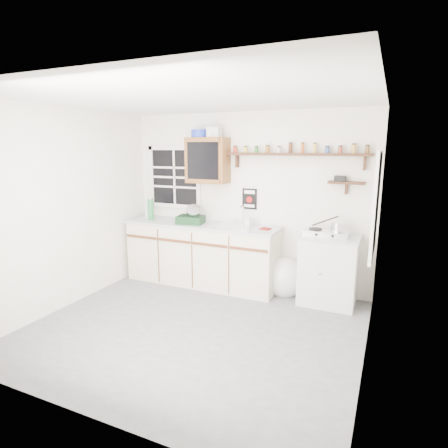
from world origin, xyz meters
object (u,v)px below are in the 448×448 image
Objects in this scene: spice_shelf at (297,154)px; hotplate at (326,233)px; upper_cabinet at (208,160)px; dish_rack at (191,217)px; main_cabinet at (202,254)px; right_cabinet at (328,270)px.

spice_shelf is 3.42× the size of hotplate.
upper_cabinet is 1.16× the size of hotplate.
dish_rack is (-0.16, -0.21, -0.81)m from upper_cabinet.
spice_shelf is at bearing 3.07° from upper_cabinet.
hotplate is (0.46, -0.21, -0.98)m from spice_shelf.
main_cabinet is at bearing -170.86° from spice_shelf.
dish_rack is (-1.45, -0.28, -0.92)m from spice_shelf.
upper_cabinet is 0.34× the size of spice_shelf.
spice_shelf reaches higher than main_cabinet.
right_cabinet is at bearing -20.15° from spice_shelf.
hotplate reaches higher than main_cabinet.
hotplate is (-0.05, -0.02, 0.49)m from right_cabinet.
spice_shelf is at bearing 9.14° from main_cabinet.
dish_rack is 0.74× the size of hotplate.
main_cabinet is 0.57m from dish_rack.
right_cabinet is 1.63× the size of hotplate.
right_cabinet is at bearing 21.37° from hotplate.
main_cabinet reaches higher than right_cabinet.
upper_cabinet reaches higher than dish_rack.
dish_rack is at bearing -177.23° from right_cabinet.
hotplate is (1.91, 0.07, -0.06)m from dish_rack.
right_cabinet is at bearing -6.32° from dish_rack.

